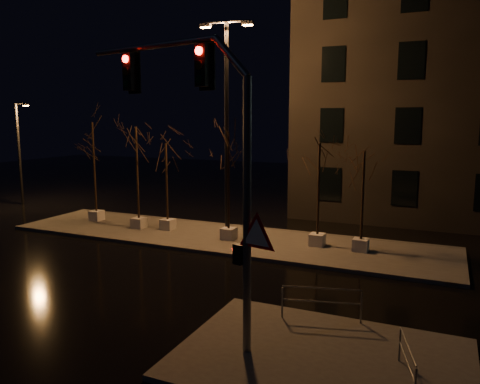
% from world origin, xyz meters
% --- Properties ---
extents(ground, '(90.00, 90.00, 0.00)m').
position_xyz_m(ground, '(0.00, 0.00, 0.00)').
color(ground, black).
rests_on(ground, ground).
extents(median, '(22.00, 5.00, 0.15)m').
position_xyz_m(median, '(0.00, 6.00, 0.07)').
color(median, '#4B4943').
rests_on(median, ground).
extents(sidewalk_corner, '(7.00, 5.00, 0.15)m').
position_xyz_m(sidewalk_corner, '(7.50, -3.50, 0.07)').
color(sidewalk_corner, '#4B4943').
rests_on(sidewalk_corner, ground).
extents(tree_0, '(1.80, 1.80, 5.67)m').
position_xyz_m(tree_0, '(-8.03, 6.42, 4.45)').
color(tree_0, silver).
rests_on(tree_0, median).
extents(tree_1, '(1.80, 1.80, 5.46)m').
position_xyz_m(tree_1, '(-4.69, 5.83, 4.29)').
color(tree_1, silver).
rests_on(tree_1, median).
extents(tree_2, '(1.80, 1.80, 4.61)m').
position_xyz_m(tree_2, '(-3.12, 6.16, 3.65)').
color(tree_2, silver).
rests_on(tree_2, median).
extents(tree_3, '(1.80, 1.80, 5.25)m').
position_xyz_m(tree_3, '(0.64, 5.65, 4.13)').
color(tree_3, silver).
rests_on(tree_3, median).
extents(tree_4, '(1.80, 1.80, 4.79)m').
position_xyz_m(tree_4, '(4.81, 6.27, 3.78)').
color(tree_4, silver).
rests_on(tree_4, median).
extents(tree_5, '(1.80, 1.80, 4.48)m').
position_xyz_m(tree_5, '(6.77, 6.18, 3.55)').
color(tree_5, silver).
rests_on(tree_5, median).
extents(traffic_signal_mast, '(6.16, 1.51, 7.70)m').
position_xyz_m(traffic_signal_mast, '(4.50, -3.73, 5.21)').
color(traffic_signal_mast, slate).
rests_on(traffic_signal_mast, sidewalk_corner).
extents(streetlight_main, '(2.53, 0.63, 10.11)m').
position_xyz_m(streetlight_main, '(0.43, 5.93, 5.98)').
color(streetlight_main, black).
rests_on(streetlight_main, median).
extents(streetlight_far, '(1.36, 0.33, 6.90)m').
position_xyz_m(streetlight_far, '(-16.53, 8.87, 3.80)').
color(streetlight_far, black).
rests_on(streetlight_far, ground).
extents(guard_rail_a, '(2.21, 0.60, 0.98)m').
position_xyz_m(guard_rail_a, '(6.96, -1.50, 0.79)').
color(guard_rail_a, slate).
rests_on(guard_rail_a, sidewalk_corner).
extents(guard_rail_b, '(0.50, 1.76, 0.86)m').
position_xyz_m(guard_rail_b, '(9.47, -3.84, 0.71)').
color(guard_rail_b, slate).
rests_on(guard_rail_b, sidewalk_corner).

